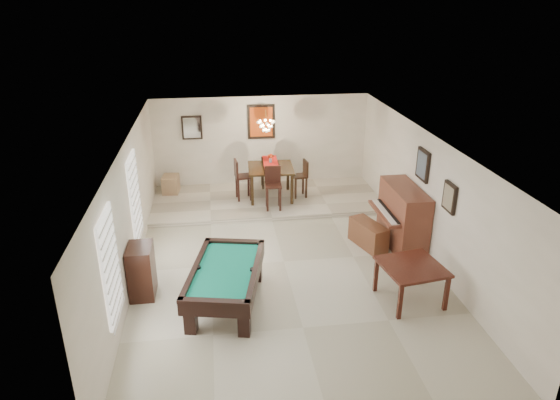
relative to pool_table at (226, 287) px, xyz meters
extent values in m
cube|color=beige|center=(1.24, 1.37, -0.37)|extent=(6.00, 9.00, 0.02)
cube|color=silver|center=(1.24, 5.87, 0.94)|extent=(6.00, 0.04, 2.60)
cube|color=silver|center=(1.24, -3.13, 0.94)|extent=(6.00, 0.04, 2.60)
cube|color=silver|center=(-1.76, 1.37, 0.94)|extent=(0.04, 9.00, 2.60)
cube|color=silver|center=(4.24, 1.37, 0.94)|extent=(0.04, 9.00, 2.60)
cube|color=white|center=(1.24, 1.37, 2.24)|extent=(6.00, 9.00, 0.04)
cube|color=beige|center=(1.24, 4.62, -0.30)|extent=(6.00, 2.50, 0.12)
cube|color=white|center=(-1.73, -0.83, 1.04)|extent=(0.06, 1.00, 1.70)
cube|color=white|center=(-1.73, 1.97, 1.04)|extent=(0.06, 1.00, 1.70)
cube|color=brown|center=(3.19, 1.81, -0.08)|extent=(0.69, 1.07, 0.56)
cube|color=black|center=(-1.52, 0.52, 0.14)|extent=(0.44, 0.66, 0.99)
cube|color=#A47F59|center=(-1.31, 5.37, 0.00)|extent=(0.47, 0.56, 0.47)
cube|color=#D84C14|center=(1.24, 5.83, 1.54)|extent=(0.75, 0.06, 0.95)
cube|color=white|center=(-0.66, 5.83, 1.44)|extent=(0.55, 0.06, 0.65)
cube|color=slate|center=(4.20, 1.67, 1.54)|extent=(0.06, 0.55, 0.65)
cube|color=gray|center=(4.20, 0.37, 1.34)|extent=(0.06, 0.45, 0.55)
camera|label=1|loc=(-0.07, -7.67, 4.87)|focal=32.00mm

